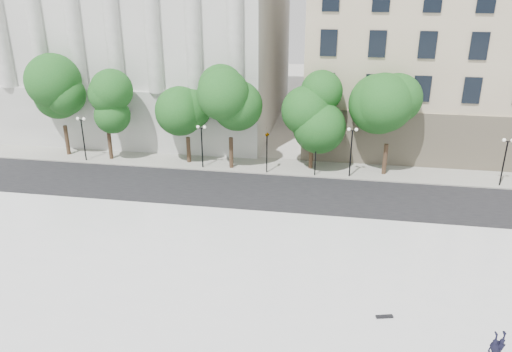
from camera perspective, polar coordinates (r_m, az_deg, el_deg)
name	(u,v)px	position (r m, az deg, el deg)	size (l,w,h in m)	color
ground	(209,352)	(24.23, -5.35, -19.41)	(160.00, 160.00, 0.00)	beige
plaza	(224,308)	(26.34, -3.68, -14.81)	(44.00, 22.00, 0.45)	silver
street	(267,194)	(39.24, 1.24, -2.04)	(60.00, 8.00, 0.02)	black
far_sidewalk	(277,166)	(44.73, 2.36, 1.10)	(60.00, 4.00, 0.12)	#A5A398
building_west	(144,5)	(60.34, -12.63, 18.54)	(31.50, 27.65, 25.60)	silver
building_east	(490,26)	(58.53, 25.19, 15.26)	(36.00, 26.15, 23.00)	beige
traffic_light_west	(267,134)	(42.06, 1.27, 4.87)	(0.36, 1.57, 4.13)	black
traffic_light_east	(317,135)	(41.66, 6.93, 4.70)	(0.95, 1.81, 4.22)	black
skateboard	(384,317)	(26.07, 14.46, -15.29)	(0.84, 0.22, 0.09)	black
street_trees	(223,110)	(43.61, -3.83, 7.51)	(33.60, 5.27, 7.56)	#382619
lamp_posts	(278,141)	(42.45, 2.52, 3.98)	(36.90, 0.28, 4.38)	black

